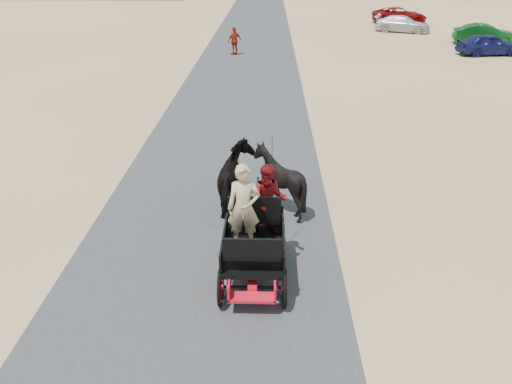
{
  "coord_description": "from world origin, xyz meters",
  "views": [
    {
      "loc": [
        1.4,
        -11.01,
        6.28
      ],
      "look_at": [
        1.11,
        -0.77,
        1.2
      ],
      "focal_mm": 35.0,
      "sensor_mm": 36.0,
      "label": 1
    }
  ],
  "objects_px": {
    "car_a": "(489,44)",
    "car_b": "(485,34)",
    "car_d": "(399,15)",
    "horse_right": "(279,180)",
    "pedestrian": "(235,41)",
    "horse_left": "(236,180)",
    "carriage": "(254,262)",
    "car_c": "(403,24)"
  },
  "relations": [
    {
      "from": "horse_right",
      "to": "car_c",
      "type": "xyz_separation_m",
      "value": [
        10.33,
        30.45,
        -0.22
      ]
    },
    {
      "from": "horse_right",
      "to": "pedestrian",
      "type": "distance_m",
      "value": 20.9
    },
    {
      "from": "car_d",
      "to": "car_b",
      "type": "bearing_deg",
      "value": -159.75
    },
    {
      "from": "carriage",
      "to": "pedestrian",
      "type": "relative_size",
      "value": 1.39
    },
    {
      "from": "car_a",
      "to": "car_d",
      "type": "bearing_deg",
      "value": 1.69
    },
    {
      "from": "car_d",
      "to": "pedestrian",
      "type": "bearing_deg",
      "value": 139.94
    },
    {
      "from": "car_a",
      "to": "car_c",
      "type": "xyz_separation_m",
      "value": [
        -3.22,
        9.31,
        -0.04
      ]
    },
    {
      "from": "carriage",
      "to": "horse_right",
      "type": "xyz_separation_m",
      "value": [
        0.55,
        3.0,
        0.49
      ]
    },
    {
      "from": "pedestrian",
      "to": "car_d",
      "type": "xyz_separation_m",
      "value": [
        13.81,
        15.02,
        -0.2
      ]
    },
    {
      "from": "carriage",
      "to": "pedestrian",
      "type": "height_order",
      "value": "pedestrian"
    },
    {
      "from": "pedestrian",
      "to": "car_d",
      "type": "distance_m",
      "value": 20.41
    },
    {
      "from": "pedestrian",
      "to": "car_d",
      "type": "height_order",
      "value": "pedestrian"
    },
    {
      "from": "horse_left",
      "to": "horse_right",
      "type": "bearing_deg",
      "value": -180.0
    },
    {
      "from": "pedestrian",
      "to": "car_b",
      "type": "bearing_deg",
      "value": 154.52
    },
    {
      "from": "horse_left",
      "to": "car_c",
      "type": "distance_m",
      "value": 32.53
    },
    {
      "from": "car_d",
      "to": "carriage",
      "type": "bearing_deg",
      "value": 165.56
    },
    {
      "from": "pedestrian",
      "to": "car_d",
      "type": "relative_size",
      "value": 0.36
    },
    {
      "from": "carriage",
      "to": "car_a",
      "type": "bearing_deg",
      "value": 59.7
    },
    {
      "from": "horse_left",
      "to": "car_a",
      "type": "xyz_separation_m",
      "value": [
        14.66,
        21.14,
        -0.18
      ]
    },
    {
      "from": "carriage",
      "to": "horse_right",
      "type": "distance_m",
      "value": 3.09
    },
    {
      "from": "pedestrian",
      "to": "car_a",
      "type": "bearing_deg",
      "value": 142.33
    },
    {
      "from": "car_b",
      "to": "car_c",
      "type": "height_order",
      "value": "car_b"
    },
    {
      "from": "horse_left",
      "to": "car_b",
      "type": "xyz_separation_m",
      "value": [
        15.86,
        24.92,
        -0.16
      ]
    },
    {
      "from": "horse_left",
      "to": "pedestrian",
      "type": "xyz_separation_m",
      "value": [
        -1.42,
        20.75,
        0.02
      ]
    },
    {
      "from": "horse_left",
      "to": "pedestrian",
      "type": "height_order",
      "value": "pedestrian"
    },
    {
      "from": "horse_left",
      "to": "pedestrian",
      "type": "distance_m",
      "value": 20.79
    },
    {
      "from": "car_a",
      "to": "car_b",
      "type": "distance_m",
      "value": 3.97
    },
    {
      "from": "carriage",
      "to": "car_b",
      "type": "distance_m",
      "value": 31.84
    },
    {
      "from": "pedestrian",
      "to": "car_a",
      "type": "xyz_separation_m",
      "value": [
        16.08,
        0.39,
        -0.2
      ]
    },
    {
      "from": "car_a",
      "to": "car_b",
      "type": "relative_size",
      "value": 0.93
    },
    {
      "from": "car_a",
      "to": "car_d",
      "type": "xyz_separation_m",
      "value": [
        -2.26,
        14.63,
        0.0
      ]
    },
    {
      "from": "horse_left",
      "to": "car_a",
      "type": "relative_size",
      "value": 0.51
    },
    {
      "from": "horse_left",
      "to": "car_b",
      "type": "distance_m",
      "value": 29.54
    },
    {
      "from": "horse_left",
      "to": "horse_right",
      "type": "distance_m",
      "value": 1.1
    },
    {
      "from": "carriage",
      "to": "car_a",
      "type": "xyz_separation_m",
      "value": [
        14.11,
        24.14,
        0.3
      ]
    },
    {
      "from": "pedestrian",
      "to": "horse_right",
      "type": "bearing_deg",
      "value": 57.87
    },
    {
      "from": "horse_right",
      "to": "pedestrian",
      "type": "relative_size",
      "value": 0.98
    },
    {
      "from": "carriage",
      "to": "car_a",
      "type": "relative_size",
      "value": 0.62
    },
    {
      "from": "pedestrian",
      "to": "car_d",
      "type": "bearing_deg",
      "value": -171.66
    },
    {
      "from": "horse_right",
      "to": "pedestrian",
      "type": "bearing_deg",
      "value": -83.07
    },
    {
      "from": "carriage",
      "to": "car_d",
      "type": "height_order",
      "value": "car_d"
    },
    {
      "from": "pedestrian",
      "to": "horse_left",
      "type": "bearing_deg",
      "value": 54.86
    }
  ]
}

